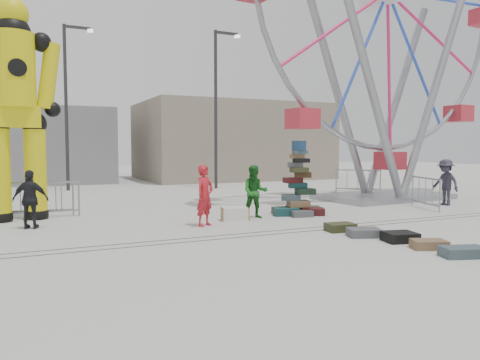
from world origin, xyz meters
name	(u,v)px	position (x,y,z in m)	size (l,w,h in m)	color
ground	(306,237)	(0.00, 0.00, 0.00)	(90.00, 90.00, 0.00)	#9E9E99
track_line_near	(292,233)	(0.00, 0.60, 0.00)	(40.00, 0.04, 0.01)	#47443F
track_line_far	(284,230)	(0.00, 1.00, 0.00)	(40.00, 0.04, 0.01)	#47443F
building_right	(232,142)	(7.00, 20.00, 2.50)	(12.00, 8.00, 5.00)	gray
building_left	(22,146)	(-6.00, 22.00, 2.20)	(10.00, 8.00, 4.40)	gray
lamp_post_right	(217,101)	(3.09, 13.00, 4.48)	(1.41, 0.25, 8.00)	#2D2D30
lamp_post_left	(68,98)	(-3.91, 15.00, 4.48)	(1.41, 0.25, 8.00)	#2D2D30
suitcase_tower	(298,194)	(1.81, 3.23, 0.65)	(1.79, 1.48, 2.31)	#164144
crash_test_dummy	(15,101)	(-6.14, 5.62, 3.42)	(2.59, 1.14, 6.49)	black
ferris_wheel	(387,19)	(7.35, 5.54, 7.22)	(12.62, 3.50, 14.67)	gray
steamer_trunk	(235,214)	(-0.47, 3.00, 0.18)	(0.78, 0.45, 0.37)	silver
row_case_0	(340,227)	(1.21, 0.27, 0.10)	(0.70, 0.51, 0.20)	#33361B
row_case_1	(364,233)	(1.28, -0.55, 0.10)	(0.75, 0.55, 0.19)	#505256
row_case_2	(400,237)	(1.61, -1.37, 0.11)	(0.69, 0.59, 0.22)	black
row_case_3	(429,244)	(1.62, -2.19, 0.09)	(0.69, 0.46, 0.19)	brown
row_case_4	(464,252)	(1.65, -3.00, 0.10)	(0.84, 0.47, 0.20)	#40535B
barricade_dummy_b	(38,199)	(-5.60, 6.20, 0.55)	(2.00, 0.10, 1.10)	gray
barricade_dummy_c	(44,199)	(-5.46, 5.88, 0.55)	(2.00, 0.10, 1.10)	gray
barricade_wheel_front	(425,192)	(6.61, 2.64, 0.55)	(2.00, 0.10, 1.10)	gray
barricade_wheel_back	(358,181)	(8.13, 8.09, 0.55)	(2.00, 0.10, 1.10)	gray
pedestrian_red	(205,195)	(-1.60, 2.47, 0.82)	(0.60, 0.39, 1.64)	#B01921
pedestrian_green	(255,192)	(0.25, 3.14, 0.79)	(0.77, 0.60, 1.57)	#175D1A
pedestrian_black	(30,200)	(-5.85, 3.96, 0.76)	(0.89, 0.37, 1.53)	black
pedestrian_grey	(445,182)	(7.96, 2.99, 0.84)	(1.08, 0.62, 1.67)	#272632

